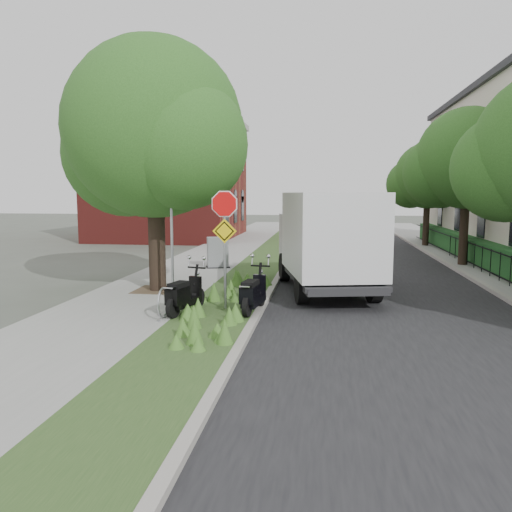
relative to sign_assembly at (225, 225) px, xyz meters
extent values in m
plane|color=#4C5147|center=(1.40, -0.58, -2.33)|extent=(120.00, 120.00, 0.00)
cube|color=gray|center=(-2.85, 9.42, -2.27)|extent=(3.50, 60.00, 0.12)
cube|color=#2D4B20|center=(-0.10, 9.42, -2.27)|extent=(2.00, 60.00, 0.12)
cube|color=#9E9991|center=(0.90, 9.42, -2.26)|extent=(0.20, 60.00, 0.13)
cube|color=black|center=(4.40, 9.42, -2.32)|extent=(7.00, 60.00, 0.01)
cube|color=#9E9991|center=(7.90, 9.42, -2.26)|extent=(0.20, 60.00, 0.13)
cube|color=gray|center=(9.60, 9.42, -2.27)|extent=(3.20, 60.00, 0.12)
cylinder|color=black|center=(-2.60, 2.22, 0.03)|extent=(0.52, 0.52, 4.48)
sphere|color=#264F1A|center=(-2.60, 2.22, 2.75)|extent=(5.40, 5.40, 5.40)
sphere|color=#264F1A|center=(-3.81, 3.03, 2.08)|extent=(4.05, 4.05, 4.05)
sphere|color=#264F1A|center=(-1.52, 1.54, 2.21)|extent=(3.78, 3.78, 3.78)
cube|color=#473828|center=(-2.60, 2.22, -2.20)|extent=(1.40, 1.40, 0.01)
cylinder|color=#A5A8AD|center=(-1.80, 1.22, -0.21)|extent=(0.08, 0.08, 4.00)
torus|color=#A5A8AD|center=(-1.30, -1.18, -1.83)|extent=(0.05, 0.77, 0.77)
cube|color=#A5A8AD|center=(-1.30, -1.54, -2.19)|extent=(0.06, 0.06, 0.04)
cube|color=#A5A8AD|center=(-1.30, -0.82, -2.19)|extent=(0.06, 0.06, 0.04)
cylinder|color=#A5A8AD|center=(0.00, 0.02, -0.71)|extent=(0.07, 0.07, 3.00)
cylinder|color=red|center=(0.00, -0.01, 0.54)|extent=(0.86, 0.03, 0.86)
cylinder|color=white|center=(0.00, 0.00, 0.54)|extent=(0.94, 0.02, 0.94)
cube|color=yellow|center=(0.00, -0.01, -0.16)|extent=(0.64, 0.03, 0.64)
cube|color=black|center=(8.60, 9.42, -1.26)|extent=(0.04, 24.00, 0.04)
cube|color=black|center=(8.60, 9.42, -2.06)|extent=(0.04, 24.00, 0.04)
cylinder|color=black|center=(8.60, 9.42, -1.71)|extent=(0.03, 0.03, 1.00)
cube|color=#18431A|center=(9.30, 9.42, -1.66)|extent=(1.00, 24.00, 1.10)
cube|color=#2D2D33|center=(9.35, 9.42, 1.97)|extent=(0.25, 26.00, 0.60)
cube|color=maroon|center=(-8.10, 21.42, 1.67)|extent=(9.00, 10.00, 8.00)
cube|color=#9E9991|center=(-8.10, 21.42, 5.77)|extent=(9.40, 10.40, 0.40)
sphere|color=#264F1A|center=(7.50, 2.02, 1.51)|extent=(3.00, 3.00, 3.00)
cylinder|color=black|center=(8.40, 9.42, -0.19)|extent=(0.36, 0.36, 4.03)
sphere|color=#264F1A|center=(8.40, 9.42, 2.26)|extent=(4.20, 4.20, 4.20)
sphere|color=#264F1A|center=(7.46, 10.05, 1.73)|extent=(3.15, 3.15, 3.15)
sphere|color=#264F1A|center=(9.24, 8.89, 1.84)|extent=(2.94, 2.94, 2.94)
cylinder|color=black|center=(8.40, 17.42, -0.39)|extent=(0.36, 0.36, 3.64)
sphere|color=#264F1A|center=(8.40, 17.42, 1.82)|extent=(3.80, 3.80, 3.80)
sphere|color=#264F1A|center=(7.54, 17.99, 1.35)|extent=(2.85, 2.85, 2.85)
sphere|color=#264F1A|center=(9.16, 16.94, 1.44)|extent=(2.66, 2.66, 2.66)
cylinder|color=black|center=(-0.74, 0.04, -1.95)|extent=(0.25, 0.53, 0.52)
cylinder|color=black|center=(-1.06, -1.15, -1.95)|extent=(0.25, 0.53, 0.52)
cube|color=black|center=(-0.91, -0.60, -1.93)|extent=(0.62, 1.20, 0.18)
cube|color=black|center=(-1.00, -0.94, -1.69)|extent=(0.51, 0.72, 0.40)
cube|color=black|center=(-0.99, -0.89, -1.43)|extent=(0.44, 0.66, 0.12)
cylinder|color=black|center=(0.89, 0.45, -1.94)|extent=(0.20, 0.54, 0.53)
cylinder|color=black|center=(0.71, -0.80, -1.94)|extent=(0.20, 0.54, 0.53)
cube|color=black|center=(0.79, -0.22, -1.92)|extent=(0.51, 1.21, 0.18)
cube|color=black|center=(0.74, -0.58, -1.68)|extent=(0.46, 0.71, 0.41)
cube|color=black|center=(0.75, -0.53, -1.41)|extent=(0.39, 0.65, 0.12)
cube|color=#262628|center=(2.62, 3.21, -1.76)|extent=(3.39, 6.20, 0.20)
cube|color=#B7BABC|center=(2.14, 5.43, -0.82)|extent=(2.54, 1.99, 1.77)
cube|color=silver|center=(2.75, 2.62, -0.38)|extent=(3.26, 4.62, 2.43)
cube|color=#262628|center=(-1.76, 7.18, -2.19)|extent=(1.09, 0.90, 0.04)
cube|color=gray|center=(-1.76, 7.18, -1.58)|extent=(0.95, 0.76, 1.24)
camera|label=1|loc=(2.56, -12.64, 0.82)|focal=35.00mm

